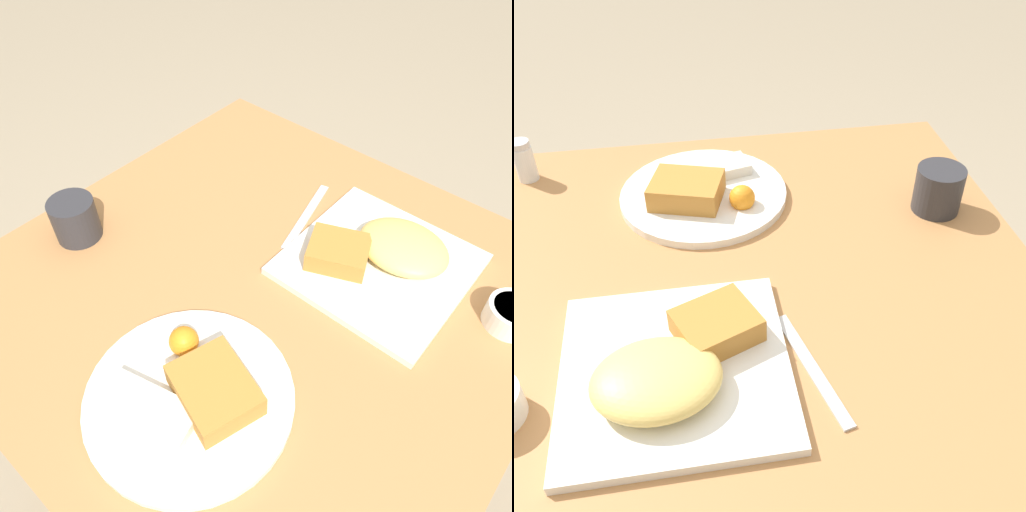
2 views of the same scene
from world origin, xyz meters
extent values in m
plane|color=gray|center=(0.00, 0.00, 0.00)|extent=(8.00, 8.00, 0.00)
cube|color=#B27A47|center=(0.00, 0.00, 0.69)|extent=(0.86, 0.86, 0.04)
cylinder|color=olive|center=(-0.37, -0.37, 0.34)|extent=(0.05, 0.05, 0.67)
cylinder|color=olive|center=(0.37, -0.37, 0.34)|extent=(0.05, 0.05, 0.67)
cylinder|color=olive|center=(0.37, 0.37, 0.34)|extent=(0.05, 0.05, 0.67)
cube|color=white|center=(-0.13, -0.16, 0.71)|extent=(0.28, 0.28, 0.01)
ellipsoid|color=#EFCC6B|center=(-0.15, -0.20, 0.74)|extent=(0.16, 0.13, 0.04)
cube|color=#B77A33|center=(-0.07, -0.12, 0.74)|extent=(0.12, 0.12, 0.04)
cylinder|color=white|center=(-0.06, 0.22, 0.71)|extent=(0.29, 0.29, 0.01)
cube|color=#B77A33|center=(-0.09, 0.20, 0.74)|extent=(0.14, 0.12, 0.04)
cube|color=silver|center=(-0.04, 0.27, 0.73)|extent=(0.14, 0.09, 0.02)
sphere|color=orange|center=(0.00, 0.17, 0.73)|extent=(0.04, 0.04, 0.04)
cylinder|color=white|center=(-0.34, -0.19, 0.73)|extent=(0.08, 0.08, 0.04)
cube|color=silver|center=(0.04, -0.19, 0.71)|extent=(0.06, 0.19, 0.00)
cylinder|color=#2D2D33|center=(0.33, 0.12, 0.75)|extent=(0.08, 0.08, 0.08)
camera|label=1|loc=(-0.34, 0.41, 1.35)|focal=35.00mm
camera|label=2|loc=(-0.09, -0.66, 1.30)|focal=42.00mm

